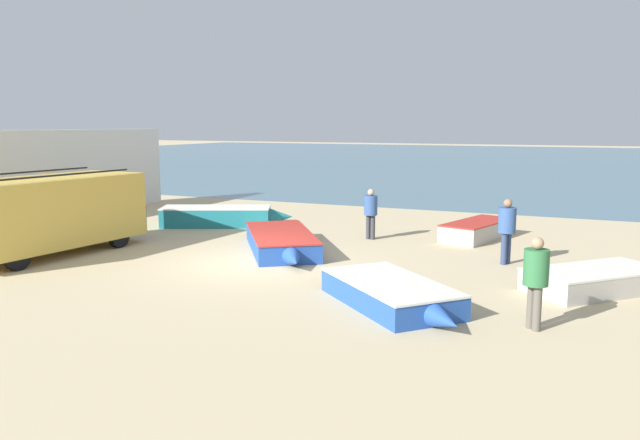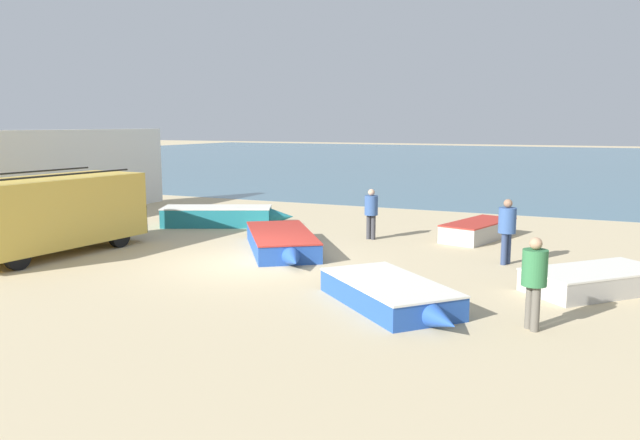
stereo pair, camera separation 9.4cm
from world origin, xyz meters
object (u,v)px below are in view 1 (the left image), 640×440
at_px(fishing_rowboat_2, 392,294).
at_px(fishing_rowboat_3, 599,280).
at_px(fishing_rowboat_4, 222,216).
at_px(fisherman_0, 507,225).
at_px(parked_van, 47,212).
at_px(fisherman_2, 371,209).
at_px(fisherman_1, 536,275).
at_px(fishing_rowboat_1, 282,242).
at_px(fishing_rowboat_0, 480,229).

relative_size(fishing_rowboat_2, fishing_rowboat_3, 1.06).
bearing_deg(fishing_rowboat_4, fisherman_0, -37.24).
bearing_deg(fishing_rowboat_4, fishing_rowboat_3, -43.24).
xyz_separation_m(parked_van, fishing_rowboat_4, (1.67, 6.19, -0.86)).
relative_size(fisherman_0, fisherman_2, 1.07).
distance_m(parked_van, fishing_rowboat_2, 10.41).
height_order(fisherman_0, fisherman_1, fisherman_0).
bearing_deg(fisherman_1, fishing_rowboat_1, 108.06).
bearing_deg(fishing_rowboat_2, fishing_rowboat_4, -177.24).
distance_m(fishing_rowboat_1, fisherman_1, 8.51).
relative_size(fishing_rowboat_3, fisherman_0, 1.95).
distance_m(fisherman_0, fisherman_1, 5.35).
bearing_deg(fishing_rowboat_2, fisherman_1, 34.62).
bearing_deg(fishing_rowboat_3, fisherman_2, 103.78).
relative_size(fisherman_0, fisherman_1, 1.02).
relative_size(parked_van, fishing_rowboat_4, 1.21).
bearing_deg(fishing_rowboat_2, fishing_rowboat_1, -178.65).
bearing_deg(fishing_rowboat_1, fishing_rowboat_3, 48.33).
distance_m(fishing_rowboat_3, fisherman_2, 7.71).
distance_m(fishing_rowboat_3, fisherman_1, 3.57).
relative_size(fishing_rowboat_1, fishing_rowboat_3, 1.41).
bearing_deg(fishing_rowboat_4, fishing_rowboat_0, -16.74).
distance_m(fishing_rowboat_1, fisherman_2, 3.38).
bearing_deg(fisherman_2, parked_van, -44.76).
xyz_separation_m(fishing_rowboat_2, fishing_rowboat_3, (3.80, 2.97, 0.00)).
height_order(parked_van, fisherman_0, parked_van).
relative_size(fishing_rowboat_2, fishing_rowboat_4, 0.77).
xyz_separation_m(fishing_rowboat_3, fisherman_2, (-6.67, 3.80, 0.71)).
xyz_separation_m(fishing_rowboat_0, fishing_rowboat_4, (-8.92, -1.29, 0.06)).
xyz_separation_m(fishing_rowboat_1, fishing_rowboat_4, (-4.09, 3.15, 0.07)).
height_order(fishing_rowboat_2, fisherman_1, fisherman_1).
bearing_deg(fishing_rowboat_2, fishing_rowboat_0, 130.25).
height_order(fishing_rowboat_2, fishing_rowboat_4, fishing_rowboat_4).
bearing_deg(fisherman_2, fisherman_0, 73.64).
bearing_deg(fishing_rowboat_0, fishing_rowboat_4, 114.12).
relative_size(fishing_rowboat_2, fisherman_2, 2.22).
bearing_deg(parked_van, fisherman_2, -47.15).
distance_m(fishing_rowboat_4, fisherman_2, 5.83).
relative_size(fishing_rowboat_1, fishing_rowboat_2, 1.33).
distance_m(fisherman_1, fisherman_2, 9.07).
bearing_deg(fishing_rowboat_0, fisherman_0, -143.97).
bearing_deg(fishing_rowboat_0, parked_van, 141.14).
xyz_separation_m(fishing_rowboat_2, fisherman_1, (2.74, -0.36, 0.75)).
relative_size(parked_van, fisherman_1, 3.37).
relative_size(fishing_rowboat_3, fisherman_2, 2.09).
xyz_separation_m(fishing_rowboat_2, fisherman_0, (1.55, 4.86, 0.78)).
bearing_deg(fishing_rowboat_2, fisherman_0, 114.36).
bearing_deg(fishing_rowboat_1, fisherman_1, 24.50).
xyz_separation_m(fishing_rowboat_2, fishing_rowboat_4, (-8.65, 7.08, 0.09)).
height_order(fishing_rowboat_2, fisherman_0, fisherman_0).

